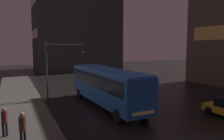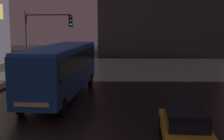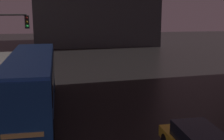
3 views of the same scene
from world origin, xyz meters
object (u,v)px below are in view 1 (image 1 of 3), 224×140
at_px(pedestrian_near, 23,126).
at_px(traffic_light_main, 61,60).
at_px(bus_near, 107,84).
at_px(pedestrian_far, 4,120).

relative_size(pedestrian_near, traffic_light_main, 0.32).
height_order(bus_near, pedestrian_far, bus_near).
distance_m(bus_near, pedestrian_near, 9.05).
bearing_deg(pedestrian_far, bus_near, -168.65).
bearing_deg(bus_near, pedestrian_near, 35.50).
height_order(pedestrian_far, traffic_light_main, traffic_light_main).
height_order(bus_near, traffic_light_main, traffic_light_main).
xyz_separation_m(pedestrian_near, traffic_light_main, (4.19, 10.23, 2.74)).
relative_size(bus_near, pedestrian_far, 6.52).
distance_m(pedestrian_near, pedestrian_far, 2.06).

